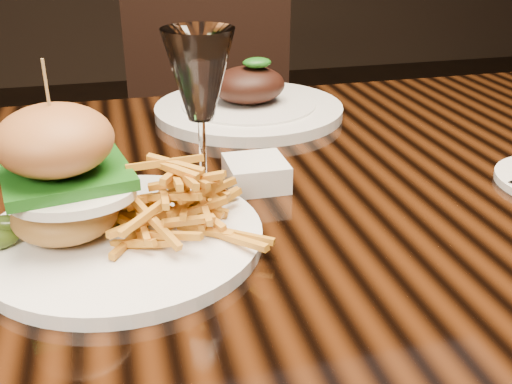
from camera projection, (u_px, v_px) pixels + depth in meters
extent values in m
cube|color=black|center=(263.00, 203.00, 0.77)|extent=(1.60, 0.90, 0.04)
cylinder|color=white|center=(123.00, 238.00, 0.63)|extent=(0.30, 0.30, 0.01)
ellipsoid|color=olive|center=(66.00, 214.00, 0.61)|extent=(0.11, 0.11, 0.05)
ellipsoid|color=silver|center=(73.00, 194.00, 0.59)|extent=(0.12, 0.10, 0.01)
ellipsoid|color=#FF9F0D|center=(96.00, 192.00, 0.58)|extent=(0.02, 0.02, 0.01)
cube|color=#1C681A|center=(60.00, 178.00, 0.59)|extent=(0.14, 0.13, 0.01)
ellipsoid|color=brown|center=(55.00, 140.00, 0.58)|extent=(0.11, 0.11, 0.07)
cylinder|color=#A6834D|center=(49.00, 106.00, 0.56)|extent=(0.00, 0.00, 0.09)
ellipsoid|color=#253B10|center=(5.00, 224.00, 0.62)|extent=(0.05, 0.03, 0.02)
cube|color=white|center=(256.00, 173.00, 0.76)|extent=(0.08, 0.08, 0.03)
cylinder|color=white|center=(205.00, 209.00, 0.70)|extent=(0.07, 0.07, 0.00)
cylinder|color=white|center=(203.00, 165.00, 0.68)|extent=(0.01, 0.01, 0.11)
cone|color=white|center=(199.00, 75.00, 0.63)|extent=(0.08, 0.08, 0.10)
cylinder|color=white|center=(57.00, 168.00, 0.71)|extent=(0.06, 0.06, 0.08)
cylinder|color=white|center=(249.00, 110.00, 1.03)|extent=(0.32, 0.32, 0.02)
cylinder|color=white|center=(249.00, 109.00, 1.03)|extent=(0.23, 0.23, 0.02)
ellipsoid|color=black|center=(249.00, 85.00, 1.01)|extent=(0.12, 0.10, 0.06)
ellipsoid|color=#1C681A|center=(257.00, 63.00, 0.99)|extent=(0.05, 0.03, 0.02)
cube|color=black|center=(216.00, 165.00, 1.61)|extent=(0.51, 0.51, 0.06)
cube|color=black|center=(208.00, 55.00, 1.69)|extent=(0.46, 0.10, 0.50)
cylinder|color=black|center=(149.00, 280.00, 1.51)|extent=(0.04, 0.04, 0.45)
cylinder|color=black|center=(297.00, 269.00, 1.56)|extent=(0.04, 0.04, 0.45)
cylinder|color=black|center=(152.00, 212.00, 1.85)|extent=(0.04, 0.04, 0.45)
cylinder|color=black|center=(273.00, 204.00, 1.90)|extent=(0.04, 0.04, 0.45)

